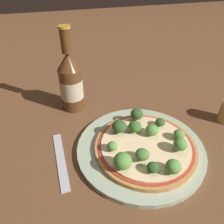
# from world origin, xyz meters

# --- Properties ---
(ground_plane) EXTENTS (3.00, 3.00, 0.00)m
(ground_plane) POSITION_xyz_m (0.00, 0.00, 0.00)
(ground_plane) COLOR brown
(plate) EXTENTS (0.29, 0.29, 0.01)m
(plate) POSITION_xyz_m (-0.02, 0.00, 0.01)
(plate) COLOR #A3B293
(plate) RESTS_ON ground_plane
(pizza) EXTENTS (0.23, 0.23, 0.01)m
(pizza) POSITION_xyz_m (-0.01, -0.01, 0.02)
(pizza) COLOR #B77F42
(pizza) RESTS_ON plate
(broccoli_floret_0) EXTENTS (0.03, 0.03, 0.03)m
(broccoli_floret_0) POSITION_xyz_m (-0.06, 0.04, 0.04)
(broccoli_floret_0) COLOR #89A866
(broccoli_floret_0) RESTS_ON pizza
(broccoli_floret_1) EXTENTS (0.03, 0.03, 0.02)m
(broccoli_floret_1) POSITION_xyz_m (0.07, -0.01, 0.04)
(broccoli_floret_1) COLOR #89A866
(broccoli_floret_1) RESTS_ON pizza
(broccoli_floret_2) EXTENTS (0.03, 0.03, 0.03)m
(broccoli_floret_2) POSITION_xyz_m (-0.02, 0.04, 0.04)
(broccoli_floret_2) COLOR #89A866
(broccoli_floret_2) RESTS_ON pizza
(broccoli_floret_3) EXTENTS (0.03, 0.03, 0.03)m
(broccoli_floret_3) POSITION_xyz_m (-0.04, -0.05, 0.04)
(broccoli_floret_3) COLOR #89A866
(broccoli_floret_3) RESTS_ON pizza
(broccoli_floret_4) EXTENTS (0.02, 0.02, 0.02)m
(broccoli_floret_4) POSITION_xyz_m (0.05, 0.04, 0.04)
(broccoli_floret_4) COLOR #89A866
(broccoli_floret_4) RESTS_ON pizza
(broccoli_floret_5) EXTENTS (0.03, 0.03, 0.03)m
(broccoli_floret_5) POSITION_xyz_m (0.01, -0.09, 0.04)
(broccoli_floret_5) COLOR #89A866
(broccoli_floret_5) RESTS_ON pizza
(broccoli_floret_6) EXTENTS (0.02, 0.02, 0.02)m
(broccoli_floret_6) POSITION_xyz_m (-0.03, -0.08, 0.04)
(broccoli_floret_6) COLOR #89A866
(broccoli_floret_6) RESTS_ON pizza
(broccoli_floret_7) EXTENTS (0.02, 0.02, 0.02)m
(broccoli_floret_7) POSITION_xyz_m (-0.09, -0.01, 0.04)
(broccoli_floret_7) COLOR #89A866
(broccoli_floret_7) RESTS_ON pizza
(broccoli_floret_8) EXTENTS (0.03, 0.03, 0.03)m
(broccoli_floret_8) POSITION_xyz_m (0.00, 0.08, 0.04)
(broccoli_floret_8) COLOR #89A866
(broccoli_floret_8) RESTS_ON pizza
(broccoli_floret_9) EXTENTS (0.04, 0.04, 0.04)m
(broccoli_floret_9) POSITION_xyz_m (-0.08, -0.06, 0.05)
(broccoli_floret_9) COLOR #89A866
(broccoli_floret_9) RESTS_ON pizza
(broccoli_floret_10) EXTENTS (0.03, 0.03, 0.03)m
(broccoli_floret_10) POSITION_xyz_m (0.05, -0.05, 0.04)
(broccoli_floret_10) COLOR #89A866
(broccoli_floret_10) RESTS_ON pizza
(broccoli_floret_11) EXTENTS (0.03, 0.03, 0.03)m
(broccoli_floret_11) POSITION_xyz_m (0.01, 0.02, 0.04)
(broccoli_floret_11) COLOR #89A866
(broccoli_floret_11) RESTS_ON pizza
(beer_bottle) EXTENTS (0.06, 0.06, 0.23)m
(beer_bottle) POSITION_xyz_m (-0.14, 0.21, 0.08)
(beer_bottle) COLOR #563319
(beer_bottle) RESTS_ON ground_plane
(fork) EXTENTS (0.02, 0.17, 0.00)m
(fork) POSITION_xyz_m (-0.20, 0.02, 0.00)
(fork) COLOR #B2B2B7
(fork) RESTS_ON ground_plane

